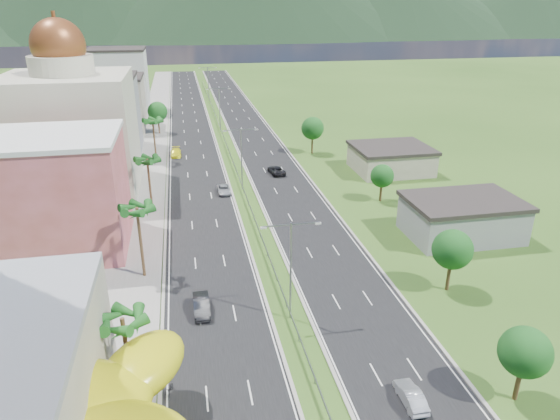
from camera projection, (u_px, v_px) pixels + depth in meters
ground at (315, 384)px, 43.48m from camera, size 500.00×500.00×0.00m
road_left at (192, 137)px, 123.64m from camera, size 11.00×260.00×0.04m
road_right at (252, 134)px, 126.33m from camera, size 11.00×260.00×0.04m
sidewalk_left at (153, 138)px, 121.92m from camera, size 7.00×260.00×0.12m
median_guardrail at (230, 152)px, 108.44m from camera, size 0.10×216.06×0.76m
streetlight_median_b at (291, 261)px, 49.95m from camera, size 6.04×0.25×11.00m
streetlight_median_c at (241, 153)px, 86.17m from camera, size 6.04×0.25×11.00m
streetlight_median_d at (219, 105)px, 126.93m from camera, size 6.04×0.25×11.00m
streetlight_median_e at (208, 80)px, 167.69m from camera, size 6.04×0.25×11.00m
lime_canopy at (51, 406)px, 34.35m from camera, size 18.00×15.00×7.40m
pink_shophouse at (44, 197)px, 64.56m from camera, size 20.00×15.00×15.00m
domed_building at (72, 127)px, 83.91m from camera, size 20.00×20.00×28.70m
midrise_grey at (100, 116)px, 108.02m from camera, size 16.00×15.00×16.00m
midrise_beige at (112, 104)px, 128.52m from camera, size 16.00×15.00×13.00m
midrise_white at (120, 82)px, 148.39m from camera, size 16.00×15.00×18.00m
shed_near at (462, 220)px, 70.19m from camera, size 15.00×10.00×5.00m
shed_far at (391, 160)px, 97.83m from camera, size 14.00×12.00×4.40m
palm_tree_b at (123, 323)px, 39.80m from camera, size 3.60×3.60×8.10m
palm_tree_c at (137, 212)px, 57.36m from camera, size 3.60×3.60×9.60m
palm_tree_d at (147, 162)px, 78.56m from camera, size 3.60×3.60×8.60m
palm_tree_e at (153, 123)px, 100.91m from camera, size 3.60×3.60×9.40m
leafy_tree_lfar at (158, 112)px, 124.60m from camera, size 4.90×4.90×8.05m
leafy_tree_ra at (525, 352)px, 39.99m from camera, size 4.20×4.20×6.90m
leafy_tree_rb at (452, 250)px, 55.77m from camera, size 4.55×4.55×7.47m
leafy_tree_rc at (382, 176)px, 81.98m from camera, size 3.85×3.85×6.33m
leafy_tree_rd at (313, 128)px, 107.97m from camera, size 4.90×4.90×8.05m
mountain_ridge at (252, 39)px, 461.82m from camera, size 860.00×140.00×90.00m
car_dark_left at (201, 305)px, 53.22m from camera, size 1.74×4.88×1.60m
car_silver_mid_left at (224, 190)px, 86.69m from camera, size 2.19×4.68×1.29m
car_yellow_far_left at (176, 153)px, 107.72m from camera, size 2.19×5.29×1.53m
car_silver_right at (411, 396)px, 41.09m from camera, size 1.52×4.25×1.39m
car_dark_far_right at (276, 170)px, 96.50m from camera, size 3.11×5.61×1.49m
motorcycle at (170, 388)px, 42.06m from camera, size 0.85×1.90×1.17m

